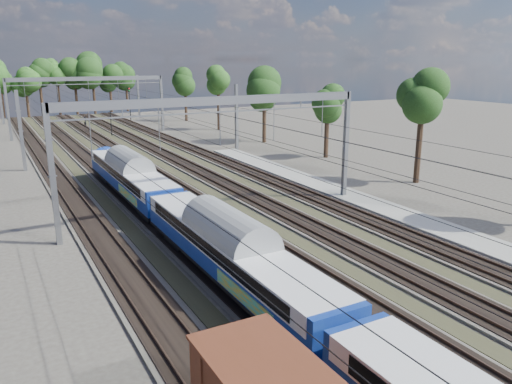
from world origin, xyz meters
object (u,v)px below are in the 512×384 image
emu_train (233,245)px  worker (85,122)px  signal_near (110,114)px  signal_far (130,100)px

emu_train → worker: size_ratio=33.57×
emu_train → signal_near: (7.03, 57.05, 1.06)m
signal_far → emu_train: bearing=-122.3°
signal_near → signal_far: 18.78m
worker → signal_far: size_ratio=0.27×
emu_train → worker: emu_train is taller
signal_far → signal_near: bearing=-135.0°
emu_train → signal_far: (14.62, 74.21, 1.68)m
worker → signal_near: 14.19m
emu_train → signal_near: signal_near is taller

